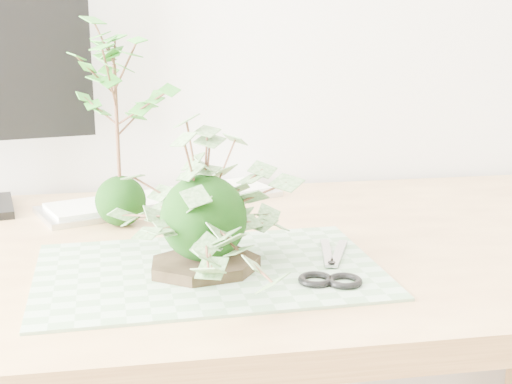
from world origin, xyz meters
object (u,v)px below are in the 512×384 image
ivy_kokedama (203,178)px  keyboard (163,200)px  maple_kokedama (115,77)px  desk (192,302)px

ivy_kokedama → keyboard: 0.38m
maple_kokedama → keyboard: size_ratio=0.76×
desk → ivy_kokedama: bearing=-86.0°
desk → keyboard: 0.26m
desk → keyboard: (-0.03, 0.24, 0.10)m
desk → maple_kokedama: (-0.10, 0.12, 0.32)m
maple_kokedama → keyboard: (0.07, 0.12, -0.23)m
ivy_kokedama → maple_kokedama: size_ratio=0.94×
desk → maple_kokedama: bearing=128.9°
desk → maple_kokedama: 0.36m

